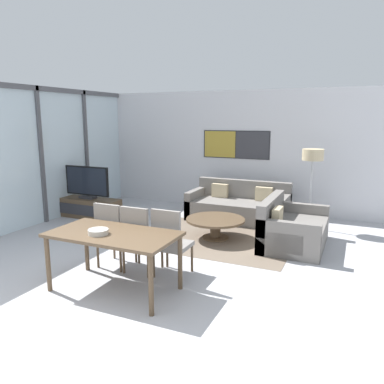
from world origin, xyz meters
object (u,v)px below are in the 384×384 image
at_px(coffee_table, 215,223).
at_px(fruit_bowl, 98,231).
at_px(dining_chair_right, 170,240).
at_px(television, 87,183).
at_px(floor_lamp, 313,159).
at_px(tv_console, 88,208).
at_px(dining_chair_centre, 139,237).
at_px(sofa_side, 290,230).
at_px(dining_table, 113,239).
at_px(sofa_main, 239,207).
at_px(dining_chair_left, 113,232).

bearing_deg(coffee_table, fruit_bowl, -102.24).
xyz_separation_m(dining_chair_right, fruit_bowl, (-0.59, -0.77, 0.26)).
xyz_separation_m(television, floor_lamp, (4.57, 1.15, 0.60)).
bearing_deg(television, dining_chair_right, -33.72).
height_order(television, coffee_table, television).
distance_m(tv_console, fruit_bowl, 3.86).
bearing_deg(dining_chair_centre, coffee_table, 77.03).
bearing_deg(tv_console, coffee_table, -4.65).
xyz_separation_m(sofa_side, dining_chair_right, (-1.27, -2.03, 0.27)).
bearing_deg(tv_console, dining_chair_centre, -38.63).
bearing_deg(dining_table, dining_chair_right, 54.53).
relative_size(sofa_side, fruit_bowl, 5.96).
bearing_deg(dining_table, sofa_main, 83.71).
distance_m(sofa_side, floor_lamp, 1.65).
distance_m(sofa_main, fruit_bowl, 4.13).
xyz_separation_m(coffee_table, floor_lamp, (1.47, 1.40, 1.09)).
bearing_deg(dining_table, dining_chair_centre, 90.00).
bearing_deg(dining_chair_left, dining_table, -53.07).
relative_size(television, dining_table, 0.70).
xyz_separation_m(television, dining_chair_centre, (2.67, -2.13, -0.25)).
height_order(sofa_side, dining_table, sofa_side).
xyz_separation_m(television, sofa_side, (4.39, -0.06, -0.51)).
relative_size(sofa_main, dining_chair_centre, 2.14).
distance_m(sofa_main, dining_chair_right, 3.30).
bearing_deg(dining_chair_centre, sofa_main, 82.59).
xyz_separation_m(sofa_main, fruit_bowl, (-0.56, -4.05, 0.53)).
relative_size(television, fruit_bowl, 4.44).
bearing_deg(television, fruit_bowl, -48.39).
bearing_deg(coffee_table, dining_chair_centre, -102.97).
bearing_deg(dining_chair_right, tv_console, 146.29).
height_order(dining_table, fruit_bowl, fruit_bowl).
distance_m(coffee_table, dining_chair_right, 1.85).
bearing_deg(fruit_bowl, dining_table, 42.99).
bearing_deg(dining_chair_left, coffee_table, 64.45).
height_order(television, fruit_bowl, television).
bearing_deg(dining_chair_centre, television, 141.36).
bearing_deg(sofa_side, coffee_table, 98.59).
bearing_deg(floor_lamp, sofa_main, 178.14).
bearing_deg(sofa_side, sofa_main, 45.83).
xyz_separation_m(television, coffee_table, (3.10, -0.25, -0.50)).
height_order(television, dining_chair_centre, television).
height_order(coffee_table, dining_chair_left, dining_chair_left).
distance_m(dining_chair_right, fruit_bowl, 1.00).
bearing_deg(floor_lamp, coffee_table, -136.34).
distance_m(dining_table, floor_lamp, 4.38).
relative_size(tv_console, television, 1.33).
distance_m(television, dining_chair_left, 3.07).
height_order(tv_console, dining_chair_right, dining_chair_right).
distance_m(coffee_table, dining_chair_left, 2.09).
height_order(dining_chair_left, dining_chair_centre, same).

